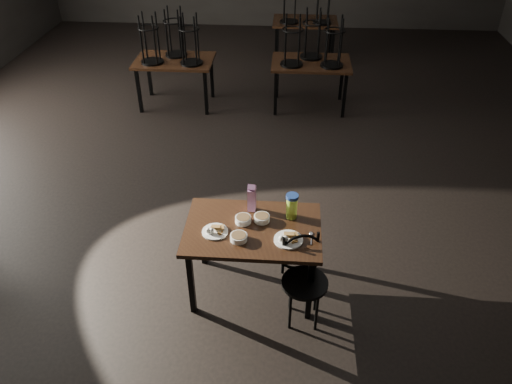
# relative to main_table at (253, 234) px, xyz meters

# --- Properties ---
(main_table) EXTENTS (1.20, 0.80, 0.75)m
(main_table) POSITION_rel_main_table_xyz_m (0.00, 0.00, 0.00)
(main_table) COLOR black
(main_table) RESTS_ON ground
(plate_left) EXTENTS (0.23, 0.23, 0.07)m
(plate_left) POSITION_rel_main_table_xyz_m (-0.32, -0.09, 0.10)
(plate_left) COLOR white
(plate_left) RESTS_ON main_table
(plate_right) EXTENTS (0.25, 0.25, 0.08)m
(plate_right) POSITION_rel_main_table_xyz_m (0.31, -0.15, 0.10)
(plate_right) COLOR white
(plate_right) RESTS_ON main_table
(bowl_near) EXTENTS (0.14, 0.14, 0.06)m
(bowl_near) POSITION_rel_main_table_xyz_m (-0.09, 0.07, 0.11)
(bowl_near) COLOR white
(bowl_near) RESTS_ON main_table
(bowl_far) EXTENTS (0.14, 0.14, 0.06)m
(bowl_far) POSITION_rel_main_table_xyz_m (0.07, 0.10, 0.11)
(bowl_far) COLOR white
(bowl_far) RESTS_ON main_table
(bowl_big) EXTENTS (0.15, 0.15, 0.05)m
(bowl_big) POSITION_rel_main_table_xyz_m (-0.11, -0.17, 0.11)
(bowl_big) COLOR white
(bowl_big) RESTS_ON main_table
(juice_carton) EXTENTS (0.08, 0.08, 0.28)m
(juice_carton) POSITION_rel_main_table_xyz_m (-0.03, 0.26, 0.21)
(juice_carton) COLOR #8F1A7D
(juice_carton) RESTS_ON main_table
(water_bottle) EXTENTS (0.15, 0.15, 0.24)m
(water_bottle) POSITION_rel_main_table_xyz_m (0.34, 0.18, 0.20)
(water_bottle) COLOR #BBEE46
(water_bottle) RESTS_ON main_table
(spoon) EXTENTS (0.04, 0.17, 0.01)m
(spoon) POSITION_rel_main_table_xyz_m (0.51, -0.06, 0.08)
(spoon) COLOR silver
(spoon) RESTS_ON main_table
(bentwood_chair) EXTENTS (0.44, 0.43, 0.85)m
(bentwood_chair) POSITION_rel_main_table_xyz_m (0.45, -0.28, -0.17)
(bentwood_chair) COLOR black
(bentwood_chair) RESTS_ON ground
(bg_table_left) EXTENTS (1.20, 0.80, 1.48)m
(bg_table_left) POSITION_rel_main_table_xyz_m (-1.52, 3.93, 0.11)
(bg_table_left) COLOR black
(bg_table_left) RESTS_ON ground
(bg_table_right) EXTENTS (1.20, 0.80, 1.48)m
(bg_table_right) POSITION_rel_main_table_xyz_m (0.58, 3.99, 0.11)
(bg_table_right) COLOR black
(bg_table_right) RESTS_ON ground
(bg_table_far) EXTENTS (1.20, 0.80, 1.48)m
(bg_table_far) POSITION_rel_main_table_xyz_m (0.51, 6.05, 0.08)
(bg_table_far) COLOR black
(bg_table_far) RESTS_ON ground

